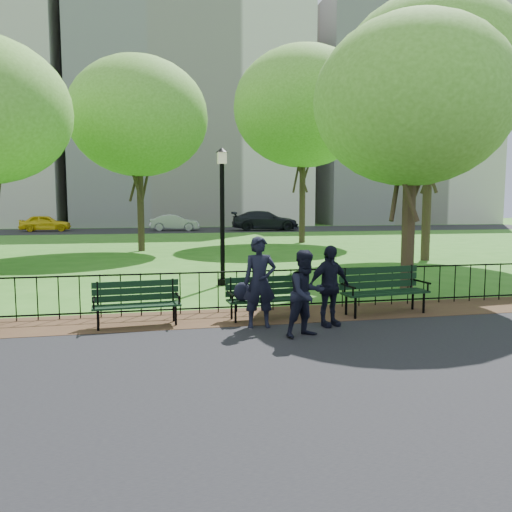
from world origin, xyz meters
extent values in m
plane|color=#2E6B1C|center=(0.00, 0.00, 0.00)|extent=(120.00, 120.00, 0.00)
cube|color=black|center=(0.00, -3.40, 0.01)|extent=(60.00, 9.20, 0.01)
cube|color=#362316|center=(0.00, 1.50, 0.01)|extent=(60.00, 1.60, 0.01)
cube|color=black|center=(0.00, 35.00, 0.01)|extent=(70.00, 9.00, 0.01)
cylinder|color=black|center=(0.00, 2.00, 0.88)|extent=(24.00, 0.04, 0.04)
cylinder|color=black|center=(0.00, 2.00, 0.12)|extent=(24.00, 0.04, 0.04)
cylinder|color=black|center=(0.00, 2.00, 0.45)|extent=(0.02, 0.02, 0.90)
cube|color=silver|center=(2.00, 48.00, 15.00)|extent=(24.00, 15.00, 30.00)
cube|color=beige|center=(26.00, 48.00, 12.00)|extent=(20.00, 15.00, 24.00)
cube|color=black|center=(-0.11, 1.19, 0.41)|extent=(1.66, 0.56, 0.04)
cube|color=black|center=(-0.13, 1.43, 0.72)|extent=(1.63, 0.16, 0.41)
cylinder|color=black|center=(-0.80, 0.97, 0.20)|extent=(0.05, 0.05, 0.41)
cylinder|color=black|center=(0.61, 1.09, 0.20)|extent=(0.05, 0.05, 0.41)
cylinder|color=black|center=(-0.82, 1.30, 0.20)|extent=(0.05, 0.05, 0.41)
cylinder|color=black|center=(0.58, 1.41, 0.20)|extent=(0.05, 0.05, 0.41)
cylinder|color=black|center=(-0.87, 1.13, 0.57)|extent=(0.08, 0.51, 0.04)
cylinder|color=black|center=(0.66, 1.25, 0.57)|extent=(0.08, 0.51, 0.04)
ellipsoid|color=black|center=(-0.65, 1.06, 0.61)|extent=(0.36, 0.26, 0.37)
cube|color=black|center=(-2.66, 1.13, 0.41)|extent=(1.66, 0.57, 0.04)
cube|color=black|center=(-2.68, 1.36, 0.72)|extent=(1.63, 0.17, 0.41)
cylinder|color=black|center=(-3.35, 0.90, 0.20)|extent=(0.05, 0.05, 0.41)
cylinder|color=black|center=(-1.94, 1.02, 0.20)|extent=(0.05, 0.05, 0.41)
cylinder|color=black|center=(-3.37, 1.23, 0.20)|extent=(0.05, 0.05, 0.41)
cylinder|color=black|center=(-1.97, 1.35, 0.20)|extent=(0.05, 0.05, 0.41)
cylinder|color=black|center=(-3.42, 1.06, 0.57)|extent=(0.08, 0.51, 0.04)
cylinder|color=black|center=(-1.89, 1.19, 0.57)|extent=(0.08, 0.51, 0.04)
cube|color=black|center=(2.41, 1.12, 0.47)|extent=(1.93, 0.72, 0.04)
cube|color=black|center=(2.38, 1.39, 0.83)|extent=(1.88, 0.26, 0.47)
cylinder|color=black|center=(1.62, 0.84, 0.24)|extent=(0.05, 0.05, 0.47)
cylinder|color=black|center=(3.24, 1.03, 0.24)|extent=(0.05, 0.05, 0.47)
cylinder|color=black|center=(1.57, 1.21, 0.24)|extent=(0.05, 0.05, 0.47)
cylinder|color=black|center=(3.20, 1.41, 0.24)|extent=(0.05, 0.05, 0.47)
cylinder|color=black|center=(1.52, 1.02, 0.66)|extent=(0.11, 0.59, 0.04)
cylinder|color=black|center=(3.29, 1.23, 0.66)|extent=(0.11, 0.59, 0.04)
cylinder|color=black|center=(-0.40, 5.59, 0.09)|extent=(0.30, 0.30, 0.17)
cylinder|color=black|center=(-0.40, 5.59, 1.74)|extent=(0.13, 0.13, 3.47)
cube|color=beige|center=(-0.40, 5.59, 3.58)|extent=(0.24, 0.24, 0.33)
cone|color=black|center=(-0.40, 5.59, 3.80)|extent=(0.35, 0.35, 0.13)
cylinder|color=#2D2116|center=(4.29, 3.69, 1.51)|extent=(0.34, 0.34, 3.03)
ellipsoid|color=#508D2A|center=(4.29, 3.69, 4.94)|extent=(5.10, 5.10, 4.33)
cylinder|color=#2D2116|center=(8.56, 10.06, 2.22)|extent=(0.35, 0.35, 4.43)
ellipsoid|color=#508D2A|center=(8.56, 10.06, 7.24)|extent=(7.47, 7.47, 6.35)
cylinder|color=#2D2116|center=(-2.88, 16.53, 1.97)|extent=(0.33, 0.33, 3.93)
ellipsoid|color=#508D2A|center=(-2.88, 16.53, 6.42)|extent=(6.62, 6.62, 5.63)
cylinder|color=#2D2116|center=(6.31, 19.87, 2.39)|extent=(0.35, 0.35, 4.79)
ellipsoid|color=#508D2A|center=(6.31, 19.87, 7.81)|extent=(8.06, 8.06, 6.85)
imported|color=black|center=(-0.40, 0.60, 0.86)|extent=(0.65, 0.45, 1.71)
imported|color=black|center=(0.25, -0.21, 0.77)|extent=(0.83, 0.61, 1.52)
imported|color=black|center=(0.90, 0.42, 0.78)|extent=(0.97, 0.61, 1.54)
imported|color=yellow|center=(-10.98, 35.37, 0.69)|extent=(4.04, 1.76, 1.35)
imported|color=#93969A|center=(-0.48, 34.17, 0.69)|extent=(4.26, 1.89, 1.36)
imported|color=black|center=(7.07, 33.11, 0.84)|extent=(5.88, 2.83, 1.65)
camera|label=1|loc=(-2.34, -8.39, 2.34)|focal=35.00mm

